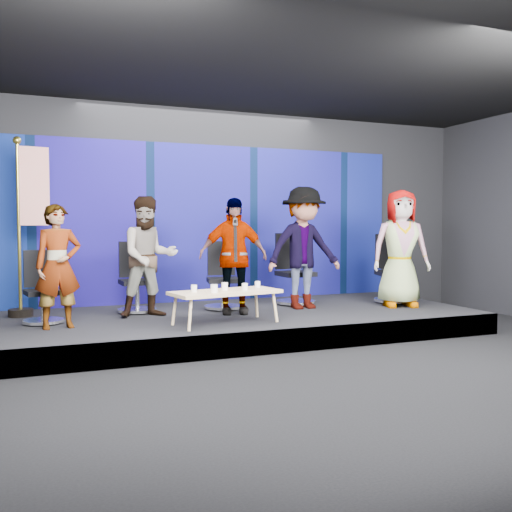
# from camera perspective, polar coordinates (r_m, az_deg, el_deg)

# --- Properties ---
(ground) EXTENTS (10.00, 10.00, 0.00)m
(ground) POSITION_cam_1_polar(r_m,az_deg,el_deg) (6.11, 5.72, -11.71)
(ground) COLOR black
(ground) RESTS_ON ground
(room_walls) EXTENTS (10.02, 8.02, 3.51)m
(room_walls) POSITION_cam_1_polar(r_m,az_deg,el_deg) (5.97, 5.84, 11.46)
(room_walls) COLOR black
(room_walls) RESTS_ON ground
(riser) EXTENTS (7.00, 3.00, 0.30)m
(riser) POSITION_cam_1_polar(r_m,az_deg,el_deg) (8.32, -2.34, -6.68)
(riser) COLOR black
(riser) RESTS_ON ground
(backdrop) EXTENTS (7.00, 0.08, 2.60)m
(backdrop) POSITION_cam_1_polar(r_m,az_deg,el_deg) (9.58, -5.28, 3.29)
(backdrop) COLOR navy
(backdrop) RESTS_ON riser
(chair_a) EXTENTS (0.61, 0.61, 0.94)m
(chair_a) POSITION_cam_1_polar(r_m,az_deg,el_deg) (7.85, -20.59, -4.07)
(chair_a) COLOR silver
(chair_a) RESTS_ON riser
(panelist_a) EXTENTS (0.61, 0.45, 1.52)m
(panelist_a) POSITION_cam_1_polar(r_m,az_deg,el_deg) (7.35, -19.19, -0.98)
(panelist_a) COLOR black
(panelist_a) RESTS_ON riser
(chair_b) EXTENTS (0.60, 0.60, 1.03)m
(chair_b) POSITION_cam_1_polar(r_m,az_deg,el_deg) (8.48, -11.88, -3.24)
(chair_b) COLOR silver
(chair_b) RESTS_ON riser
(panelist_b) EXTENTS (0.83, 0.66, 1.66)m
(panelist_b) POSITION_cam_1_polar(r_m,az_deg,el_deg) (7.97, -10.67, -0.07)
(panelist_b) COLOR black
(panelist_b) RESTS_ON riser
(chair_c) EXTENTS (0.68, 0.68, 1.02)m
(chair_c) POSITION_cam_1_polar(r_m,az_deg,el_deg) (8.64, -3.36, -3.08)
(chair_c) COLOR silver
(chair_c) RESTS_ON riser
(panelist_c) EXTENTS (1.03, 0.59, 1.65)m
(panelist_c) POSITION_cam_1_polar(r_m,az_deg,el_deg) (8.12, -2.31, 0.01)
(panelist_c) COLOR black
(panelist_c) RESTS_ON riser
(chair_d) EXTENTS (0.65, 0.65, 1.14)m
(chair_d) POSITION_cam_1_polar(r_m,az_deg,el_deg) (9.17, 3.83, -2.48)
(chair_d) COLOR silver
(chair_d) RESTS_ON riser
(panelist_d) EXTENTS (1.20, 0.71, 1.84)m
(panelist_d) POSITION_cam_1_polar(r_m,az_deg,el_deg) (8.65, 4.78, 0.81)
(panelist_d) COLOR black
(panelist_d) RESTS_ON riser
(chair_e) EXTENTS (0.80, 0.80, 1.12)m
(chair_e) POSITION_cam_1_polar(r_m,az_deg,el_deg) (9.64, 13.45, -2.33)
(chair_e) COLOR silver
(chair_e) RESTS_ON riser
(panelist_e) EXTENTS (1.02, 0.83, 1.81)m
(panelist_e) POSITION_cam_1_polar(r_m,az_deg,el_deg) (9.12, 14.25, 0.75)
(panelist_e) COLOR black
(panelist_e) RESTS_ON riser
(coffee_table) EXTENTS (1.47, 0.82, 0.43)m
(coffee_table) POSITION_cam_1_polar(r_m,az_deg,el_deg) (7.31, -3.07, -3.74)
(coffee_table) COLOR tan
(coffee_table) RESTS_ON riser
(mug_a) EXTENTS (0.07, 0.07, 0.09)m
(mug_a) POSITION_cam_1_polar(r_m,az_deg,el_deg) (7.19, -6.22, -3.23)
(mug_a) COLOR white
(mug_a) RESTS_ON coffee_table
(mug_b) EXTENTS (0.09, 0.09, 0.10)m
(mug_b) POSITION_cam_1_polar(r_m,az_deg,el_deg) (7.08, -4.21, -3.26)
(mug_b) COLOR white
(mug_b) RESTS_ON coffee_table
(mug_c) EXTENTS (0.08, 0.08, 0.10)m
(mug_c) POSITION_cam_1_polar(r_m,az_deg,el_deg) (7.36, -3.15, -3.04)
(mug_c) COLOR white
(mug_c) RESTS_ON coffee_table
(mug_d) EXTENTS (0.07, 0.07, 0.09)m
(mug_d) POSITION_cam_1_polar(r_m,az_deg,el_deg) (7.35, -1.13, -3.08)
(mug_d) COLOR white
(mug_d) RESTS_ON coffee_table
(mug_e) EXTENTS (0.07, 0.07, 0.09)m
(mug_e) POSITION_cam_1_polar(r_m,az_deg,el_deg) (7.64, 0.15, -2.86)
(mug_e) COLOR white
(mug_e) RESTS_ON coffee_table
(flag_stand) EXTENTS (0.57, 0.33, 2.48)m
(flag_stand) POSITION_cam_1_polar(r_m,az_deg,el_deg) (8.49, -21.79, 3.20)
(flag_stand) COLOR black
(flag_stand) RESTS_ON riser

